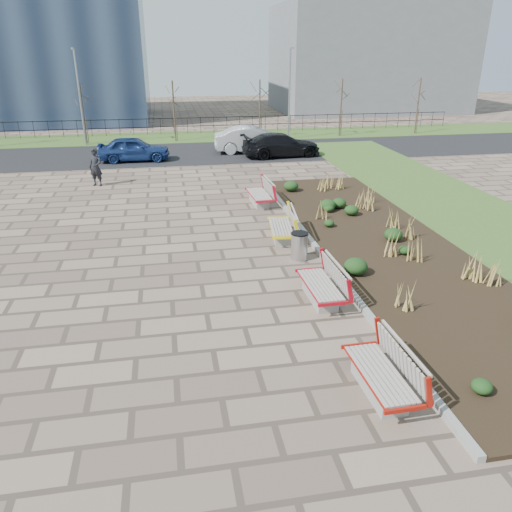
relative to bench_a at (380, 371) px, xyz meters
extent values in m
plane|color=#7C6755|center=(-3.00, 2.01, -0.50)|extent=(120.00, 120.00, 0.00)
cube|color=black|center=(3.25, 7.01, -0.45)|extent=(4.50, 18.00, 0.10)
cube|color=gray|center=(0.92, 7.01, -0.42)|extent=(0.16, 18.00, 0.15)
cube|color=#33511E|center=(-3.00, 30.01, -0.48)|extent=(80.00, 5.00, 0.04)
cube|color=black|center=(-3.00, 24.01, -0.49)|extent=(80.00, 7.00, 0.02)
cylinder|color=#B2B2B7|center=(0.16, 6.61, -0.07)|extent=(0.52, 0.52, 0.87)
imported|color=black|center=(-7.06, 17.01, 0.39)|extent=(0.76, 0.63, 1.77)
imported|color=navy|center=(-5.56, 22.32, 0.21)|extent=(4.09, 1.68, 1.39)
imported|color=#A1A4A9|center=(1.67, 23.57, 0.31)|extent=(4.93, 2.05, 1.58)
imported|color=black|center=(3.11, 22.06, 0.21)|extent=(4.90, 2.39, 1.37)
cube|color=slate|center=(17.00, 44.01, 4.50)|extent=(18.00, 12.00, 10.00)
camera|label=1|loc=(-3.72, -7.33, 5.70)|focal=35.00mm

